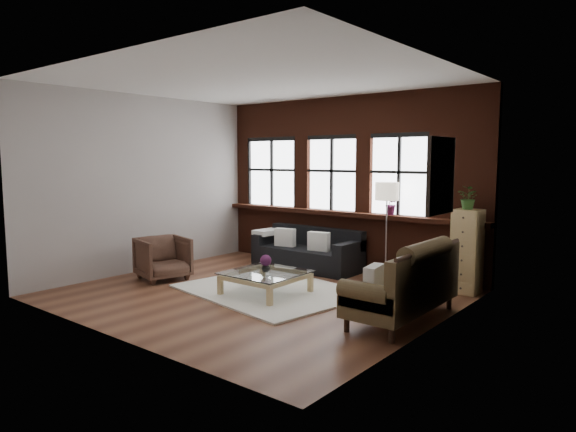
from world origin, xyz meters
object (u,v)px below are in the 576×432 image
Objects in this scene: coffee_table at (266,283)px; floor_lamp at (386,227)px; drawer_chest at (467,251)px; dark_sofa at (307,249)px; vase at (266,267)px; vintage_settee at (402,280)px; armchair at (163,258)px.

floor_lamp is at bearing 66.48° from coffee_table.
floor_lamp reaches higher than coffee_table.
drawer_chest is 1.44m from floor_lamp.
dark_sofa is at bearing 108.51° from coffee_table.
vase is at bearing -71.49° from dark_sofa.
vintage_settee is 1.78× the size of coffee_table.
armchair is at bearing -151.48° from drawer_chest.
dark_sofa is 1.14× the size of floor_lamp.
drawer_chest is (2.32, 2.03, 0.47)m from coffee_table.
dark_sofa is at bearing 108.51° from vase.
armchair is (-1.41, -2.23, -0.01)m from dark_sofa.
coffee_table is at bearing -65.83° from armchair.
dark_sofa is 1.60× the size of drawer_chest.
drawer_chest is (2.95, 0.14, 0.27)m from dark_sofa.
floor_lamp is (0.91, 2.09, 0.48)m from vase.
dark_sofa is at bearing -17.61° from armchair.
armchair is at bearing -170.47° from coffee_table.
vintage_settee is at bearing 4.75° from coffee_table.
vintage_settee is 13.98× the size of vase.
dark_sofa is at bearing -172.48° from floor_lamp.
vintage_settee is 2.17m from vase.
dark_sofa is 14.95× the size of vase.
armchair is (-4.20, -0.52, -0.15)m from vintage_settee.
dark_sofa is 3.28m from vintage_settee.
drawer_chest is at bearing 84.99° from vintage_settee.
armchair is at bearing -172.92° from vintage_settee.
coffee_table is at bearing -175.25° from vintage_settee.
armchair is 2.07m from coffee_table.
coffee_table is 0.60× the size of floor_lamp.
floor_lamp reaches higher than vintage_settee.
drawer_chest reaches higher than vintage_settee.
vintage_settee is at bearing 4.75° from vase.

